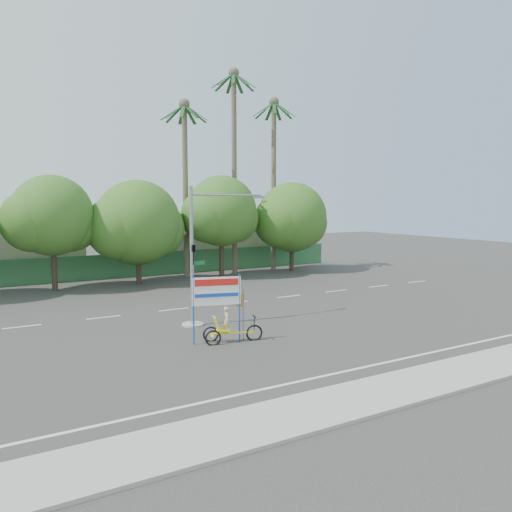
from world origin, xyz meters
TOP-DOWN VIEW (x-y plane):
  - ground at (0.00, 0.00)m, footprint 120.00×120.00m
  - sidewalk_near at (0.00, -7.50)m, footprint 50.00×2.40m
  - fence at (0.00, 21.50)m, footprint 38.00×0.08m
  - building_right at (8.00, 26.00)m, footprint 14.00×8.00m
  - tree_left at (-7.05, 18.00)m, footprint 6.66×5.60m
  - tree_center at (-1.05, 18.00)m, footprint 7.62×6.40m
  - tree_right at (5.95, 18.00)m, footprint 6.90×5.80m
  - tree_far_right at (12.95, 18.00)m, footprint 7.38×6.20m
  - palm_tall at (8.00, 19.50)m, footprint 3.73×3.79m
  - palm_mid at (12.00, 19.50)m, footprint 3.73×3.79m
  - palm_short at (3.50, 19.50)m, footprint 3.73×3.79m
  - traffic_signal at (-2.20, 3.98)m, footprint 4.72×1.10m
  - trike_billboard at (-2.52, 0.46)m, footprint 3.05×1.23m

SIDE VIEW (x-z plane):
  - ground at x=0.00m, z-range 0.00..0.00m
  - sidewalk_near at x=0.00m, z-range 0.00..0.12m
  - fence at x=0.00m, z-range 0.00..2.00m
  - trike_billboard at x=-2.52m, z-range -0.30..2.80m
  - building_right at x=8.00m, z-range 0.00..3.60m
  - traffic_signal at x=-2.20m, z-range -0.58..6.42m
  - tree_center at x=-1.05m, z-range 0.54..8.39m
  - tree_far_right at x=12.95m, z-range 0.68..8.61m
  - tree_left at x=-7.05m, z-range 1.02..9.09m
  - tree_right at x=5.95m, z-range 1.06..9.42m
  - palm_short at x=3.50m, z-range 1.64..16.09m
  - palm_mid at x=12.00m, z-range 1.67..17.12m
  - palm_tall at x=8.00m, z-range 1.74..19.19m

